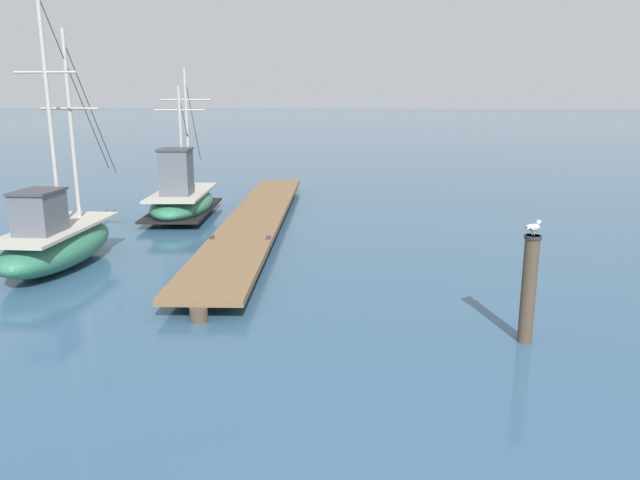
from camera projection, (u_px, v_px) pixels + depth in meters
name	position (u px, v px, depth m)	size (l,w,h in m)	color
floating_dock	(257.00, 217.00, 20.52)	(3.29, 17.81, 0.53)	brown
fishing_boat_0	(182.00, 199.00, 22.24)	(2.63, 6.28, 5.35)	#337556
fishing_boat_1	(56.00, 240.00, 15.74)	(1.93, 6.34, 7.14)	#337556
mooring_piling	(529.00, 288.00, 10.86)	(0.30, 0.30, 1.99)	#4C3D2D
perched_seagull	(534.00, 227.00, 10.60)	(0.33, 0.29, 0.26)	gold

